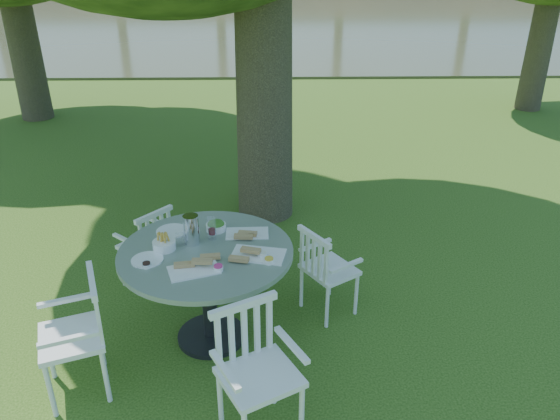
# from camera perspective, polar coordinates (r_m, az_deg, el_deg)

# --- Properties ---
(ground) EXTENTS (140.00, 140.00, 0.00)m
(ground) POSITION_cam_1_polar(r_m,az_deg,el_deg) (5.05, 0.05, -9.70)
(ground) COLOR #1F3F0D
(ground) RESTS_ON ground
(table) EXTENTS (1.34, 1.34, 0.84)m
(table) POSITION_cam_1_polar(r_m,az_deg,el_deg) (4.31, -7.63, -6.11)
(table) COLOR black
(table) RESTS_ON ground
(chair_ne) EXTENTS (0.55, 0.56, 0.82)m
(chair_ne) POSITION_cam_1_polar(r_m,az_deg,el_deg) (4.67, 4.44, -5.91)
(chair_ne) COLOR white
(chair_ne) RESTS_ON ground
(chair_nw) EXTENTS (0.56, 0.56, 0.81)m
(chair_nw) POSITION_cam_1_polar(r_m,az_deg,el_deg) (5.17, -13.39, -3.30)
(chair_nw) COLOR white
(chair_nw) RESTS_ON ground
(chair_sw) EXTENTS (0.57, 0.59, 0.92)m
(chair_sw) POSITION_cam_1_polar(r_m,az_deg,el_deg) (4.14, -19.87, -11.40)
(chair_sw) COLOR white
(chair_sw) RESTS_ON ground
(chair_se) EXTENTS (0.62, 0.61, 0.93)m
(chair_se) POSITION_cam_1_polar(r_m,az_deg,el_deg) (3.64, -2.87, -15.41)
(chair_se) COLOR white
(chair_se) RESTS_ON ground
(tableware) EXTENTS (1.16, 0.88, 0.24)m
(tableware) POSITION_cam_1_polar(r_m,az_deg,el_deg) (4.26, -8.37, -3.14)
(tableware) COLOR white
(tableware) RESTS_ON table
(river) EXTENTS (100.00, 28.00, 0.12)m
(river) POSITION_cam_1_polar(r_m,az_deg,el_deg) (27.25, -1.05, 20.00)
(river) COLOR #383C23
(river) RESTS_ON ground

